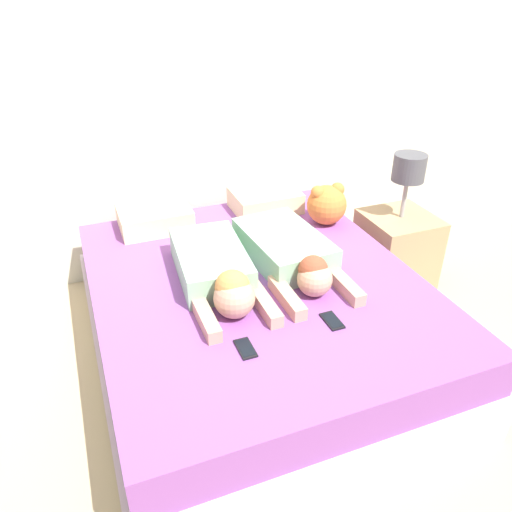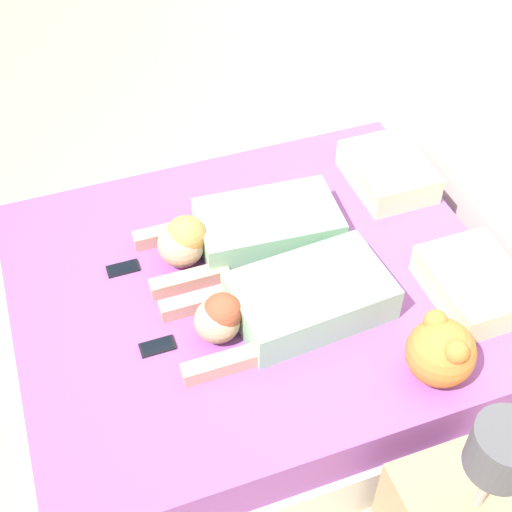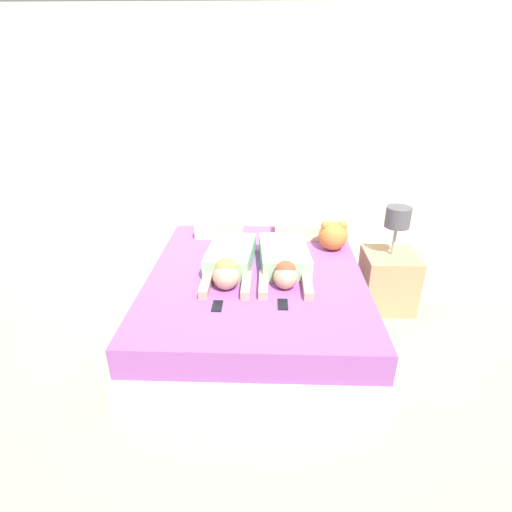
{
  "view_description": "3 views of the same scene",
  "coord_description": "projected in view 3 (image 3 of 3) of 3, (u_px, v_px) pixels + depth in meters",
  "views": [
    {
      "loc": [
        -0.85,
        -2.2,
        2.05
      ],
      "look_at": [
        0.0,
        0.0,
        0.67
      ],
      "focal_mm": 35.0,
      "sensor_mm": 36.0,
      "label": 1
    },
    {
      "loc": [
        1.97,
        -0.71,
        2.84
      ],
      "look_at": [
        0.0,
        0.0,
        0.67
      ],
      "focal_mm": 50.0,
      "sensor_mm": 36.0,
      "label": 2
    },
    {
      "loc": [
        0.1,
        -2.95,
        2.09
      ],
      "look_at": [
        0.0,
        0.0,
        0.67
      ],
      "focal_mm": 28.0,
      "sensor_mm": 36.0,
      "label": 3
    }
  ],
  "objects": [
    {
      "name": "person_right",
      "position": [
        284.0,
        261.0,
        3.34
      ],
      "size": [
        0.44,
        0.93,
        0.22
      ],
      "color": "#8CBF99",
      "rests_on": "bed"
    },
    {
      "name": "nightstand",
      "position": [
        388.0,
        276.0,
        3.71
      ],
      "size": [
        0.47,
        0.47,
        0.99
      ],
      "color": "tan",
      "rests_on": "ground_plane"
    },
    {
      "name": "bed",
      "position": [
        256.0,
        299.0,
        3.45
      ],
      "size": [
        1.83,
        2.15,
        0.52
      ],
      "color": "beige",
      "rests_on": "ground_plane"
    },
    {
      "name": "pillow_head_right",
      "position": [
        298.0,
        228.0,
        4.05
      ],
      "size": [
        0.46,
        0.35,
        0.14
      ],
      "color": "beige",
      "rests_on": "bed"
    },
    {
      "name": "pillow_head_left",
      "position": [
        220.0,
        227.0,
        4.07
      ],
      "size": [
        0.46,
        0.35,
        0.14
      ],
      "color": "beige",
      "rests_on": "bed"
    },
    {
      "name": "person_left",
      "position": [
        230.0,
        261.0,
        3.31
      ],
      "size": [
        0.41,
        0.92,
        0.24
      ],
      "color": "#8CBF99",
      "rests_on": "bed"
    },
    {
      "name": "ground_plane",
      "position": [
        256.0,
        324.0,
        3.56
      ],
      "size": [
        12.0,
        12.0,
        0.0
      ],
      "primitive_type": "plane",
      "color": "tan"
    },
    {
      "name": "wall_back",
      "position": [
        260.0,
        150.0,
        4.1
      ],
      "size": [
        12.0,
        0.06,
        2.6
      ],
      "color": "beige",
      "rests_on": "ground_plane"
    },
    {
      "name": "plush_toy",
      "position": [
        333.0,
        235.0,
        3.69
      ],
      "size": [
        0.27,
        0.27,
        0.28
      ],
      "color": "orange",
      "rests_on": "bed"
    },
    {
      "name": "cell_phone_left",
      "position": [
        217.0,
        306.0,
        2.86
      ],
      "size": [
        0.07,
        0.14,
        0.01
      ],
      "color": "black",
      "rests_on": "bed"
    },
    {
      "name": "cell_phone_right",
      "position": [
        283.0,
        304.0,
        2.88
      ],
      "size": [
        0.07,
        0.14,
        0.01
      ],
      "color": "black",
      "rests_on": "bed"
    }
  ]
}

